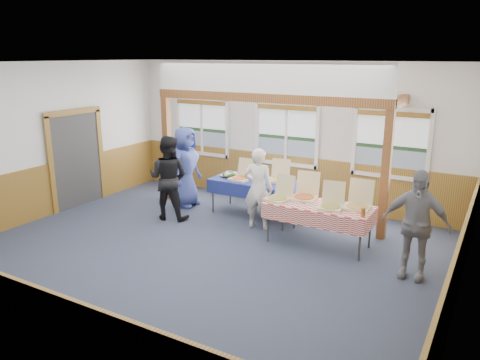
% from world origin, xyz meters
% --- Properties ---
extents(floor, '(8.00, 8.00, 0.00)m').
position_xyz_m(floor, '(0.00, 0.00, 0.00)').
color(floor, '#293043').
rests_on(floor, ground).
extents(ceiling, '(8.00, 8.00, 0.00)m').
position_xyz_m(ceiling, '(0.00, 0.00, 3.20)').
color(ceiling, white).
rests_on(ceiling, wall_back).
extents(wall_back, '(8.00, 0.00, 8.00)m').
position_xyz_m(wall_back, '(0.00, 3.50, 1.60)').
color(wall_back, silver).
rests_on(wall_back, floor).
extents(wall_left, '(0.00, 8.00, 8.00)m').
position_xyz_m(wall_left, '(-4.00, 0.00, 1.60)').
color(wall_left, silver).
rests_on(wall_left, floor).
extents(wall_right, '(0.00, 8.00, 8.00)m').
position_xyz_m(wall_right, '(4.00, 0.00, 1.60)').
color(wall_right, silver).
rests_on(wall_right, floor).
extents(wainscot_back, '(7.98, 0.05, 1.10)m').
position_xyz_m(wainscot_back, '(0.00, 3.48, 0.55)').
color(wainscot_back, brown).
rests_on(wainscot_back, floor).
extents(wainscot_front, '(7.98, 0.05, 1.10)m').
position_xyz_m(wainscot_front, '(0.00, -3.48, 0.55)').
color(wainscot_front, brown).
rests_on(wainscot_front, floor).
extents(wainscot_left, '(0.05, 6.98, 1.10)m').
position_xyz_m(wainscot_left, '(-3.98, 0.00, 0.55)').
color(wainscot_left, brown).
rests_on(wainscot_left, floor).
extents(wainscot_right, '(0.05, 6.98, 1.10)m').
position_xyz_m(wainscot_right, '(3.98, 0.00, 0.55)').
color(wainscot_right, brown).
rests_on(wainscot_right, floor).
extents(cased_opening, '(0.06, 1.30, 2.10)m').
position_xyz_m(cased_opening, '(-3.96, 0.90, 1.05)').
color(cased_opening, '#343434').
rests_on(cased_opening, wall_left).
extents(window_left, '(1.56, 0.10, 1.46)m').
position_xyz_m(window_left, '(-2.30, 3.46, 1.68)').
color(window_left, white).
rests_on(window_left, wall_back).
extents(window_mid, '(1.56, 0.10, 1.46)m').
position_xyz_m(window_mid, '(0.00, 3.46, 1.68)').
color(window_mid, white).
rests_on(window_mid, wall_back).
extents(window_right, '(1.56, 0.10, 1.46)m').
position_xyz_m(window_right, '(2.30, 3.46, 1.68)').
color(window_right, white).
rests_on(window_right, wall_back).
extents(post_left, '(0.15, 0.15, 2.40)m').
position_xyz_m(post_left, '(-2.50, 2.30, 1.20)').
color(post_left, '#553812').
rests_on(post_left, floor).
extents(post_right, '(0.15, 0.15, 2.40)m').
position_xyz_m(post_right, '(2.50, 2.30, 1.20)').
color(post_right, '#553812').
rests_on(post_right, floor).
extents(cross_beam, '(5.15, 0.18, 0.18)m').
position_xyz_m(cross_beam, '(0.00, 2.30, 2.49)').
color(cross_beam, '#553812').
rests_on(cross_beam, post_left).
extents(table_left, '(2.20, 1.21, 0.76)m').
position_xyz_m(table_left, '(-0.07, 2.33, 0.71)').
color(table_left, '#343434').
rests_on(table_left, floor).
extents(table_right, '(2.01, 1.25, 0.76)m').
position_xyz_m(table_right, '(1.59, 1.41, 0.70)').
color(table_right, '#343434').
rests_on(table_right, floor).
extents(pizza_box_a, '(0.41, 0.49, 0.42)m').
position_xyz_m(pizza_box_a, '(-0.47, 2.22, 0.82)').
color(pizza_box_a, beige).
rests_on(pizza_box_a, table_left).
extents(pizza_box_b, '(0.47, 0.54, 0.43)m').
position_xyz_m(pizza_box_b, '(0.27, 2.49, 0.82)').
color(pizza_box_b, beige).
rests_on(pizza_box_b, table_left).
extents(pizza_box_c, '(0.47, 0.54, 0.43)m').
position_xyz_m(pizza_box_c, '(0.85, 1.31, 0.82)').
color(pizza_box_c, beige).
rests_on(pizza_box_c, table_right).
extents(pizza_box_d, '(0.49, 0.57, 0.47)m').
position_xyz_m(pizza_box_d, '(1.23, 1.60, 0.83)').
color(pizza_box_d, beige).
rests_on(pizza_box_d, table_right).
extents(pizza_box_e, '(0.46, 0.53, 0.43)m').
position_xyz_m(pizza_box_e, '(1.83, 1.33, 0.82)').
color(pizza_box_e, beige).
rests_on(pizza_box_e, table_right).
extents(pizza_box_f, '(0.45, 0.54, 0.47)m').
position_xyz_m(pizza_box_f, '(2.24, 1.55, 0.83)').
color(pizza_box_f, beige).
rests_on(pizza_box_f, table_right).
extents(veggie_tray, '(0.40, 0.40, 0.09)m').
position_xyz_m(veggie_tray, '(-0.82, 2.33, 0.79)').
color(veggie_tray, black).
rests_on(veggie_tray, table_left).
extents(drink_glass, '(0.07, 0.07, 0.15)m').
position_xyz_m(drink_glass, '(2.44, 1.16, 0.83)').
color(drink_glass, '#9F501A').
rests_on(drink_glass, table_right).
extents(woman_white, '(0.65, 0.50, 1.61)m').
position_xyz_m(woman_white, '(0.25, 1.63, 0.80)').
color(woman_white, silver).
rests_on(woman_white, floor).
extents(woman_black, '(0.99, 0.85, 1.75)m').
position_xyz_m(woman_black, '(-1.61, 1.20, 0.88)').
color(woman_black, black).
rests_on(woman_black, floor).
extents(man_blue, '(0.61, 0.90, 1.80)m').
position_xyz_m(man_blue, '(-1.82, 2.07, 0.90)').
color(man_blue, '#3D4B99').
rests_on(man_blue, floor).
extents(person_grey, '(1.01, 0.43, 1.71)m').
position_xyz_m(person_grey, '(3.29, 0.94, 0.85)').
color(person_grey, gray).
rests_on(person_grey, floor).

